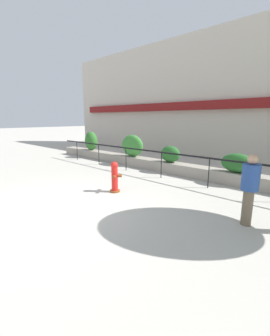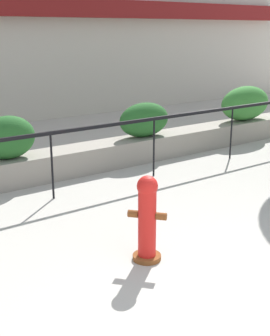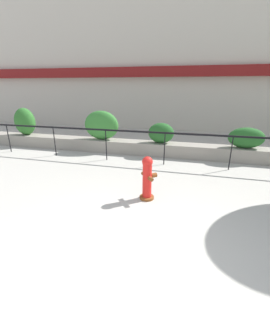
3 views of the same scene
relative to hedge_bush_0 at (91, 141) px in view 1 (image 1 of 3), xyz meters
name	(u,v)px [view 1 (image 1 of 3)]	position (x,y,z in m)	size (l,w,h in m)	color
ground_plane	(56,211)	(6.44, -6.00, -1.10)	(120.00, 120.00, 0.00)	#B2ADA3
building_facade	(230,94)	(6.44, 5.98, 2.89)	(30.00, 1.36, 8.00)	beige
planter_wall_low	(175,168)	(6.44, 0.00, -0.85)	(18.00, 0.70, 0.50)	gray
fence_railing_segment	(162,155)	(6.44, -1.10, -0.08)	(15.00, 0.05, 1.15)	black
hedge_bush_0	(91,141)	(0.00, 0.00, 0.00)	(0.97, 0.70, 1.19)	#2D6B28
hedge_bush_1	(132,146)	(3.69, 0.00, -0.01)	(1.46, 0.59, 1.17)	#387F33
hedge_bush_2	(170,154)	(6.15, 0.00, -0.21)	(1.00, 0.61, 0.78)	#235B23
hedge_bush_3	(237,163)	(9.20, 0.00, -0.23)	(1.23, 0.59, 0.74)	#235B23
fire_hydrant	(115,177)	(6.39, -3.74, -0.54)	(0.50, 0.50, 1.08)	brown
pedestrian	(250,186)	(10.57, -3.26, -0.11)	(0.57, 0.57, 1.73)	brown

